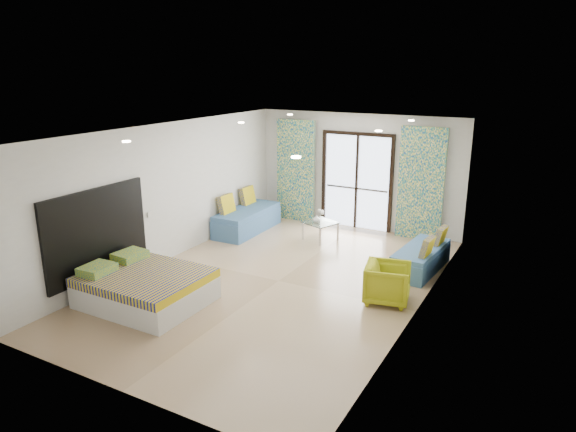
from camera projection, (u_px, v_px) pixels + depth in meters
The scene contains 24 objects.
floor at pixel (279, 281), 9.26m from camera, with size 5.00×7.50×0.01m, color #9C7E5D, non-canonical shape.
ceiling at pixel (278, 131), 8.50m from camera, with size 5.00×7.50×0.01m, color silver, non-canonical shape.
wall_back at pixel (357, 172), 12.03m from camera, with size 5.00×0.01×2.70m, color silver, non-canonical shape.
wall_front at pixel (112, 287), 5.72m from camera, with size 5.00×0.01×2.70m, color silver, non-canonical shape.
wall_left at pixel (167, 193), 10.03m from camera, with size 0.01×7.50×2.70m, color silver, non-canonical shape.
wall_right at pixel (422, 230), 7.72m from camera, with size 0.01×7.50×2.70m, color silver, non-canonical shape.
balcony_door at pixel (357, 176), 12.04m from camera, with size 1.76×0.08×2.28m.
balcony_rail at pixel (357, 188), 12.13m from camera, with size 1.52×0.03×0.04m, color #595451.
curtain_left at pixel (296, 171), 12.63m from camera, with size 1.00×0.10×2.50m, color white.
curtain_right at pixel (421, 184), 11.20m from camera, with size 1.00×0.10×2.50m, color white.
downlight_a at pixel (126, 141), 7.47m from camera, with size 0.12×0.12×0.02m, color #FFE0B2.
downlight_b at pixel (296, 157), 6.18m from camera, with size 0.12×0.12×0.02m, color #FFE0B2.
downlight_c at pixel (241, 123), 10.00m from camera, with size 0.12×0.12×0.02m, color #FFE0B2.
downlight_d at pixel (379, 131), 8.70m from camera, with size 0.12×0.12×0.02m, color #FFE0B2.
downlight_e at pixel (290, 115), 11.68m from camera, with size 0.12×0.12×0.02m, color #FFE0B2.
downlight_f at pixel (411, 120), 10.39m from camera, with size 0.12×0.12×0.02m, color #FFE0B2.
headboard at pixel (97, 233), 8.57m from camera, with size 0.06×2.10×1.50m, color black.
switch_plate at pixel (150, 214), 9.63m from camera, with size 0.02×0.10×0.10m, color silver.
bed at pixel (145, 287), 8.34m from camera, with size 1.88×1.54×0.65m.
daybed_left at pixel (247, 219), 12.00m from camera, with size 0.79×1.94×0.95m.
daybed_right at pixel (421, 258), 9.67m from camera, with size 0.77×1.68×0.81m.
coffee_table at pixel (321, 224), 11.35m from camera, with size 0.81×0.81×0.73m.
vase at pixel (317, 219), 11.28m from camera, with size 0.17×0.17×0.17m, color white.
armchair at pixel (388, 281), 8.35m from camera, with size 0.70×0.65×0.72m, color #A3A615.
Camera 1 is at (4.26, -7.42, 3.72)m, focal length 32.00 mm.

